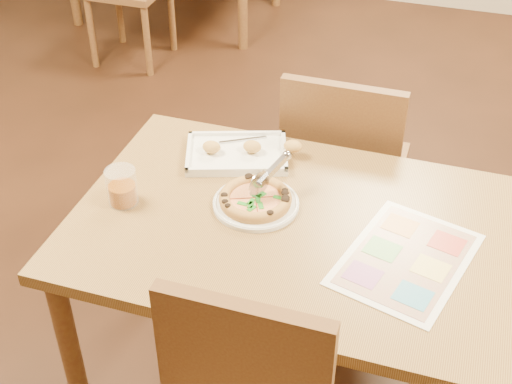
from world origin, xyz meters
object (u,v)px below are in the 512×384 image
(chair_far, at_px, (343,156))
(menu, at_px, (406,259))
(pizza, at_px, (255,199))
(glass_tumbler, at_px, (122,189))
(appetizer_tray, at_px, (240,153))
(plate, at_px, (256,204))
(dining_table, at_px, (300,247))
(pizza_cutter, at_px, (269,174))

(chair_far, height_order, menu, chair_far)
(pizza, relative_size, glass_tumbler, 1.90)
(appetizer_tray, bearing_deg, plate, -60.48)
(dining_table, relative_size, pizza, 6.09)
(pizza, height_order, glass_tumbler, glass_tumbler)
(plate, bearing_deg, dining_table, -15.98)
(appetizer_tray, bearing_deg, dining_table, -44.07)
(dining_table, bearing_deg, glass_tumbler, -173.39)
(glass_tumbler, bearing_deg, pizza, 15.49)
(pizza_cutter, relative_size, appetizer_tray, 0.39)
(pizza, height_order, appetizer_tray, appetizer_tray)
(appetizer_tray, bearing_deg, menu, -29.07)
(dining_table, height_order, glass_tumbler, glass_tumbler)
(appetizer_tray, height_order, menu, appetizer_tray)
(plate, xyz_separation_m, pizza_cutter, (0.02, 0.05, 0.08))
(pizza, height_order, menu, pizza)
(pizza_cutter, relative_size, menu, 0.36)
(plate, relative_size, pizza_cutter, 1.68)
(glass_tumbler, xyz_separation_m, menu, (0.83, 0.01, -0.05))
(pizza, distance_m, appetizer_tray, 0.26)
(pizza, bearing_deg, appetizer_tray, 119.15)
(dining_table, bearing_deg, pizza_cutter, 144.25)
(chair_far, bearing_deg, glass_tumbler, 51.66)
(glass_tumbler, bearing_deg, menu, 0.35)
(plate, bearing_deg, menu, -12.25)
(appetizer_tray, bearing_deg, pizza, -60.85)
(plate, bearing_deg, pizza, 169.58)
(pizza, bearing_deg, menu, -12.24)
(plate, bearing_deg, appetizer_tray, 119.52)
(chair_far, distance_m, menu, 0.74)
(plate, xyz_separation_m, glass_tumbler, (-0.38, -0.10, 0.04))
(pizza, relative_size, pizza_cutter, 1.42)
(menu, bearing_deg, pizza, 167.76)
(pizza_cutter, bearing_deg, plate, -178.95)
(plate, height_order, menu, plate)
(appetizer_tray, distance_m, glass_tumbler, 0.41)
(dining_table, bearing_deg, appetizer_tray, 135.93)
(pizza, distance_m, pizza_cutter, 0.08)
(pizza_cutter, height_order, glass_tumbler, pizza_cutter)
(plate, bearing_deg, chair_far, 75.16)
(dining_table, height_order, pizza_cutter, pizza_cutter)
(dining_table, bearing_deg, pizza, 164.10)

